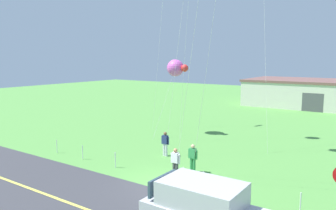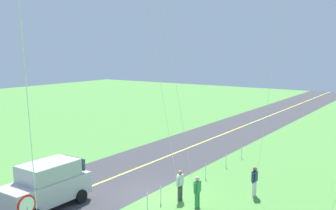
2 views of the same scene
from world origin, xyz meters
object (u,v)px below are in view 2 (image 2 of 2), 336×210
Objects in this scene: car_suv_foreground at (46,185)px; person_child_watcher at (180,184)px; person_adult_companion at (197,191)px; person_adult_near at (255,180)px.

person_child_watcher is (-4.46, 4.93, -0.29)m from car_suv_foreground.
person_adult_companion is 1.00× the size of person_child_watcher.
person_adult_companion is (-4.11, 6.15, -0.29)m from car_suv_foreground.
person_child_watcher is at bearing -85.45° from person_adult_near.
person_adult_companion is at bearing -67.42° from person_adult_near.
car_suv_foreground is 7.40m from person_adult_companion.
person_adult_companion is at bearing -36.10° from person_child_watcher.
person_child_watcher is (2.71, -2.94, 0.00)m from person_adult_near.
person_adult_near is at bearing 132.32° from car_suv_foreground.
car_suv_foreground is 6.65m from person_child_watcher.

